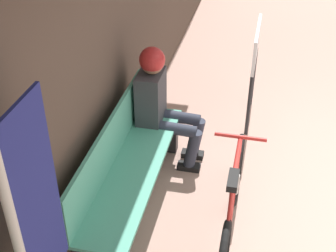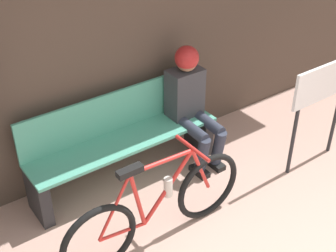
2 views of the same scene
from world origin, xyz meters
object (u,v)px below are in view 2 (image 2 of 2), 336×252
at_px(signboard, 322,92).
at_px(person_seated, 191,98).
at_px(bicycle, 157,209).
at_px(park_bench_near, 122,141).

bearing_deg(signboard, person_seated, 140.14).
bearing_deg(signboard, bicycle, 179.70).
distance_m(person_seated, signboard, 1.22).
height_order(park_bench_near, person_seated, person_seated).
distance_m(bicycle, person_seated, 1.25).
distance_m(park_bench_near, signboard, 1.91).
bearing_deg(bicycle, park_bench_near, 76.56).
xyz_separation_m(bicycle, person_seated, (0.92, 0.77, 0.34)).
distance_m(park_bench_near, bicycle, 0.91).
bearing_deg(park_bench_near, bicycle, -103.44).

